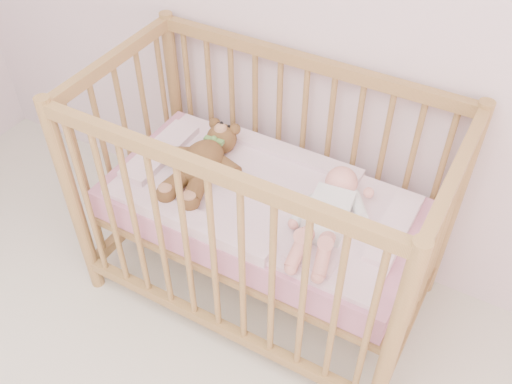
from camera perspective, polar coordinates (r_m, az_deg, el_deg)
The scene contains 5 objects.
crib at distance 2.23m, azimuth 0.63°, elevation -1.47°, with size 1.36×0.76×1.00m, color #A97E47, non-canonical shape.
mattress at distance 2.24m, azimuth 0.63°, elevation -1.74°, with size 1.22×0.62×0.13m, color pink.
blanket at distance 2.18m, azimuth 0.64°, elevation -0.35°, with size 1.10×0.58×0.06m, color #F4A8C1, non-canonical shape.
baby at distance 2.04m, azimuth 7.30°, elevation -1.84°, with size 0.27×0.55×0.13m, color white, non-canonical shape.
teddy_bear at distance 2.22m, azimuth -5.44°, elevation 3.17°, with size 0.35×0.49×0.14m, color brown, non-canonical shape.
Camera 1 is at (0.62, 0.21, 2.07)m, focal length 40.00 mm.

